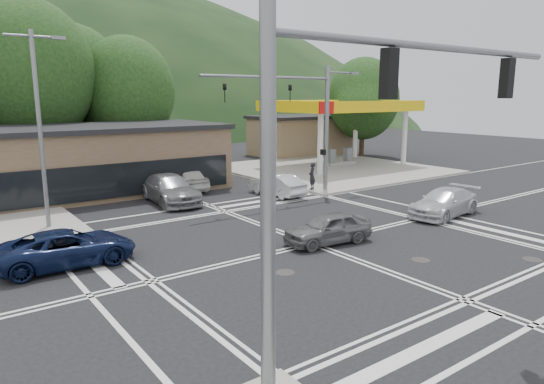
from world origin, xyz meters
TOP-DOWN VIEW (x-y plane):
  - ground at (0.00, 0.00)m, footprint 120.00×120.00m
  - sidewalk_ne at (15.00, 15.00)m, footprint 16.00×16.00m
  - gas_station_canopy at (16.99, 15.99)m, footprint 12.32×8.34m
  - convenience_store at (20.00, 25.00)m, footprint 10.00×6.00m
  - commercial_row at (-8.00, 17.00)m, footprint 24.00×8.00m
  - hill_north at (0.00, 90.00)m, footprint 252.00×126.00m
  - tree_n_b at (-6.00, 24.00)m, footprint 9.00×9.00m
  - tree_n_c at (1.00, 24.00)m, footprint 7.60×7.60m
  - tree_n_e at (-2.00, 28.00)m, footprint 8.40×8.40m
  - tree_ne at (24.00, 20.00)m, footprint 7.20×7.20m
  - streetlight_nw at (-8.44, 9.00)m, footprint 2.50×0.25m
  - signal_mast_ne at (6.95, 8.20)m, footprint 11.65×0.30m
  - signal_mast_sw at (-6.39, -8.20)m, footprint 9.14×0.28m
  - car_blue_west at (-9.00, 3.34)m, footprint 4.91×2.40m
  - car_grey_center at (0.60, -0.30)m, footprint 4.05×2.04m
  - car_silver_east at (8.78, -0.30)m, footprint 5.02×2.52m
  - car_queue_a at (4.86, 9.00)m, footprint 1.67×4.23m
  - car_queue_b at (1.00, 14.00)m, footprint 2.12×4.68m
  - car_northbound at (-1.41, 11.10)m, footprint 2.67×5.73m
  - pedestrian at (7.50, 8.73)m, footprint 0.76×0.69m

SIDE VIEW (x-z plane):
  - ground at x=0.00m, z-range 0.00..0.00m
  - hill_north at x=0.00m, z-range -70.00..70.00m
  - sidewalk_ne at x=15.00m, z-range 0.00..0.15m
  - car_grey_center at x=0.60m, z-range 0.00..1.32m
  - car_blue_west at x=-9.00m, z-range 0.00..1.34m
  - car_queue_a at x=4.86m, z-range 0.00..1.37m
  - car_silver_east at x=8.78m, z-range 0.00..1.40m
  - car_queue_b at x=1.00m, z-range 0.00..1.56m
  - car_northbound at x=-1.41m, z-range 0.00..1.62m
  - pedestrian at x=7.50m, z-range 0.15..1.88m
  - convenience_store at x=20.00m, z-range 0.00..3.80m
  - commercial_row at x=-8.00m, z-range 0.00..4.00m
  - gas_station_canopy at x=16.99m, z-range 2.17..7.92m
  - streetlight_nw at x=-8.44m, z-range 0.55..9.55m
  - signal_mast_ne at x=6.95m, z-range 1.07..9.07m
  - signal_mast_sw at x=-6.39m, z-range 1.12..9.12m
  - tree_ne at x=24.00m, z-range 0.85..10.84m
  - tree_n_c at x=1.00m, z-range 1.06..11.93m
  - tree_n_e at x=-2.00m, z-range 1.15..13.13m
  - tree_n_b at x=-6.00m, z-range 1.30..14.28m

